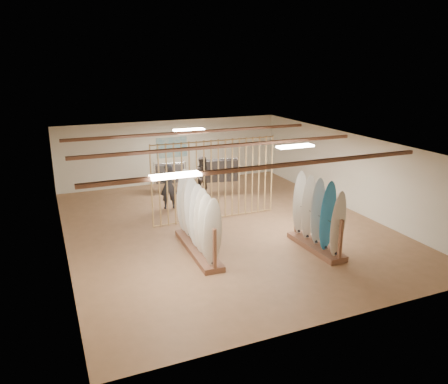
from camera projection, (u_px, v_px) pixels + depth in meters
name	position (u px, v px, depth m)	size (l,w,h in m)	color
floor	(224.00, 226.00, 14.57)	(12.00, 12.00, 0.00)	#9E704C
ceiling	(224.00, 144.00, 13.76)	(12.00, 12.00, 0.00)	gray
wall_back	(172.00, 152.00, 19.45)	(12.00, 12.00, 0.00)	white
wall_front	(338.00, 261.00, 8.87)	(12.00, 12.00, 0.00)	white
wall_left	(61.00, 205.00, 12.31)	(12.00, 12.00, 0.00)	white
wall_right	(349.00, 171.00, 16.02)	(12.00, 12.00, 0.00)	white
ceiling_slats	(224.00, 146.00, 13.78)	(9.50, 6.12, 0.10)	brown
light_panels	(224.00, 145.00, 13.77)	(1.20, 0.35, 0.06)	white
bamboo_partition	(215.00, 180.00, 14.87)	(4.45, 0.05, 2.78)	tan
poster	(172.00, 147.00, 19.38)	(1.40, 0.03, 0.90)	teal
rack_left	(198.00, 229.00, 12.44)	(0.67, 2.99, 2.08)	brown
rack_right	(317.00, 226.00, 12.64)	(0.64, 2.23, 2.11)	brown
clothing_rack_a	(170.00, 173.00, 17.90)	(1.24, 0.40, 1.33)	silver
clothing_rack_b	(221.00, 171.00, 17.77)	(1.42, 0.61, 1.55)	silver
shopper_a	(168.00, 183.00, 16.07)	(0.71, 0.48, 1.93)	#2A2B32
shopper_b	(204.00, 174.00, 17.41)	(0.92, 0.72, 1.90)	#312926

